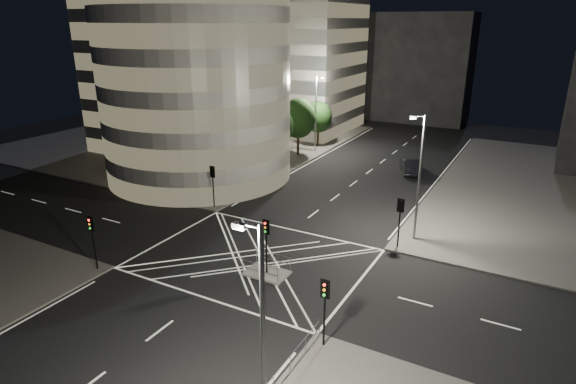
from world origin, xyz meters
The scene contains 23 objects.
ground centered at (0.00, 0.00, 0.00)m, with size 120.00×120.00×0.00m, color black.
sidewalk_far_left centered at (-29.00, 27.00, 0.07)m, with size 42.00×42.00×0.15m, color #514E4C.
central_island centered at (2.00, -1.50, 0.07)m, with size 3.00×2.00×0.15m, color slate.
office_tower_curved centered at (-20.74, 18.74, 12.65)m, with size 30.00×29.00×27.20m.
office_block_rear centered at (-22.00, 42.00, 11.15)m, with size 24.00×16.00×22.00m, color gray.
building_far_end centered at (-4.00, 58.00, 9.00)m, with size 18.00×8.00×18.00m, color black.
tree_a centered at (-10.50, 9.00, 4.53)m, with size 4.72×4.72×7.10m.
tree_b centered at (-10.50, 15.00, 5.20)m, with size 4.03×4.03×7.39m.
tree_c centered at (-10.50, 21.00, 5.01)m, with size 4.43×4.43×7.42m.
tree_d centered at (-10.50, 27.00, 4.95)m, with size 4.42×4.42×7.35m.
tree_e centered at (-10.50, 33.00, 4.14)m, with size 3.77×3.77×6.17m.
traffic_signal_fl centered at (-8.80, 6.80, 2.91)m, with size 0.55×0.22×4.00m.
traffic_signal_nl centered at (-8.80, -6.80, 2.91)m, with size 0.55×0.22×4.00m.
traffic_signal_fr centered at (8.80, 6.80, 2.91)m, with size 0.55×0.22×4.00m.
traffic_signal_nr centered at (8.80, -6.80, 2.91)m, with size 0.55×0.22×4.00m.
traffic_signal_island centered at (2.00, -1.50, 2.91)m, with size 0.55×0.22×4.00m.
street_lamp_left_near centered at (-9.44, 12.00, 5.54)m, with size 1.25×0.25×10.00m.
street_lamp_left_far centered at (-9.44, 30.00, 5.54)m, with size 1.25×0.25×10.00m.
street_lamp_right_far centered at (9.44, 9.00, 5.54)m, with size 1.25×0.25×10.00m.
street_lamp_right_near centered at (9.44, -14.00, 5.54)m, with size 1.25×0.25×10.00m.
railing_island_south centered at (2.00, -2.40, 0.70)m, with size 2.80×0.06×1.10m, color slate.
railing_island_north centered at (2.00, -0.60, 0.70)m, with size 2.80×0.06×1.10m, color slate.
sedan centered at (4.32, 26.67, 0.86)m, with size 1.82×5.23×1.72m, color black.
Camera 1 is at (17.58, -26.77, 16.71)m, focal length 30.00 mm.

